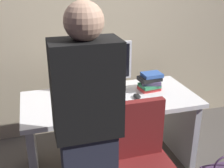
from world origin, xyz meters
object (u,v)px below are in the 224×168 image
Objects in this scene: monitor at (103,64)px; keyboard at (106,101)px; person_at_desk at (88,134)px; mouse at (137,96)px; cup_near_keyboard at (73,102)px; book_stack at (150,82)px; desk at (110,119)px.

keyboard is (-0.05, -0.27, -0.25)m from monitor.
monitor is (0.34, 0.90, 0.14)m from person_at_desk.
monitor is at bearing 131.42° from mouse.
mouse is (0.24, -0.27, -0.24)m from monitor.
monitor is at bearing 40.41° from cup_near_keyboard.
keyboard is at bearing -178.66° from mouse.
cup_near_keyboard is 0.45× the size of book_stack.
person_at_desk is 16.32× the size of cup_near_keyboard.
person_at_desk reaches higher than keyboard.
keyboard is (-0.06, -0.08, 0.23)m from desk.
person_at_desk is 0.86m from mouse.
person_at_desk reaches higher than mouse.
book_stack reaches higher than desk.
mouse is at bearing 1.79° from keyboard.
cup_near_keyboard is at bearing -165.04° from desk.
desk is 0.86m from person_at_desk.
monitor reaches higher than cup_near_keyboard.
desk is 0.94× the size of person_at_desk.
monitor is 0.37m from keyboard.
cup_near_keyboard is (-0.29, -0.01, 0.04)m from keyboard.
desk is 0.25m from keyboard.
keyboard is at bearing -99.89° from monitor.
cup_near_keyboard is at bearing -178.08° from mouse.
person_at_desk reaches higher than book_stack.
monitor is 0.43m from mouse.
desk is 0.51m from book_stack.
desk is 0.51m from monitor.
person_at_desk is 0.98m from monitor.
desk is 6.92× the size of book_stack.
book_stack is (0.18, 0.14, 0.07)m from mouse.
monitor is 0.49m from cup_near_keyboard.
person_at_desk reaches higher than monitor.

